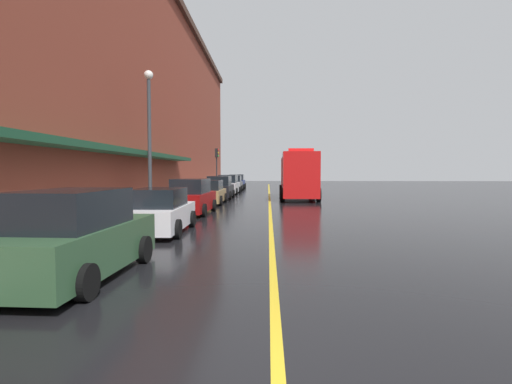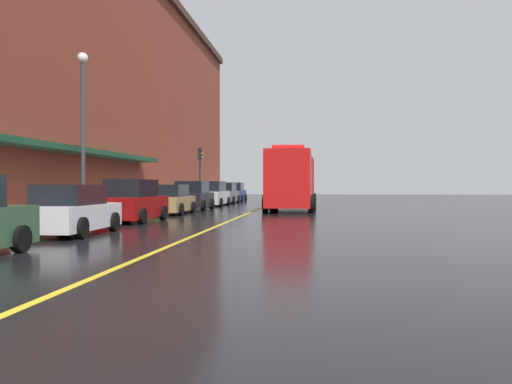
{
  "view_description": "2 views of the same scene",
  "coord_description": "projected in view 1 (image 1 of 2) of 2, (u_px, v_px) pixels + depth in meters",
  "views": [
    {
      "loc": [
        -0.11,
        -3.78,
        2.2
      ],
      "look_at": [
        -0.77,
        17.28,
        1.05
      ],
      "focal_mm": 27.39,
      "sensor_mm": 36.0,
      "label": 1
    },
    {
      "loc": [
        3.79,
        -6.75,
        1.59
      ],
      "look_at": [
        1.44,
        14.35,
        1.3
      ],
      "focal_mm": 38.69,
      "sensor_mm": 36.0,
      "label": 2
    }
  ],
  "objects": [
    {
      "name": "ground_plane",
      "position": [
        270.0,
        201.0,
        28.84
      ],
      "size": [
        112.0,
        112.0,
        0.0
      ],
      "primitive_type": "plane",
      "color": "black"
    },
    {
      "name": "sidewalk_left",
      "position": [
        186.0,
        199.0,
        29.03
      ],
      "size": [
        2.4,
        70.0,
        0.15
      ],
      "primitive_type": "cube",
      "color": "#ADA8A0",
      "rests_on": "ground"
    },
    {
      "name": "lane_center_stripe",
      "position": [
        270.0,
        201.0,
        28.84
      ],
      "size": [
        0.16,
        70.0,
        0.01
      ],
      "primitive_type": "cube",
      "color": "gold",
      "rests_on": "ground"
    },
    {
      "name": "brick_building_left",
      "position": [
        88.0,
        89.0,
        27.8
      ],
      "size": [
        12.34,
        64.0,
        16.06
      ],
      "color": "brown",
      "rests_on": "ground"
    },
    {
      "name": "parked_car_0",
      "position": [
        76.0,
        237.0,
        7.93
      ],
      "size": [
        2.1,
        4.52,
        1.82
      ],
      "rotation": [
        0.0,
        0.0,
        1.54
      ],
      "color": "#2D5133",
      "rests_on": "ground"
    },
    {
      "name": "parked_car_1",
      "position": [
        161.0,
        212.0,
        13.84
      ],
      "size": [
        2.0,
        4.36,
        1.58
      ],
      "rotation": [
        0.0,
        0.0,
        1.59
      ],
      "color": "silver",
      "rests_on": "ground"
    },
    {
      "name": "parked_car_2",
      "position": [
        192.0,
        198.0,
        19.86
      ],
      "size": [
        2.1,
        4.39,
        1.8
      ],
      "rotation": [
        0.0,
        0.0,
        1.53
      ],
      "color": "maroon",
      "rests_on": "ground"
    },
    {
      "name": "parked_car_3",
      "position": [
        209.0,
        193.0,
        25.76
      ],
      "size": [
        2.09,
        4.28,
        1.58
      ],
      "rotation": [
        0.0,
        0.0,
        1.57
      ],
      "color": "#A5844C",
      "rests_on": "ground"
    },
    {
      "name": "parked_car_4",
      "position": [
        220.0,
        188.0,
        30.9
      ],
      "size": [
        2.12,
        4.21,
        1.79
      ],
      "rotation": [
        0.0,
        0.0,
        1.56
      ],
      "color": "black",
      "rests_on": "ground"
    },
    {
      "name": "parked_car_5",
      "position": [
        228.0,
        185.0,
        37.0
      ],
      "size": [
        2.05,
        4.82,
        1.82
      ],
      "rotation": [
        0.0,
        0.0,
        1.55
      ],
      "color": "silver",
      "rests_on": "ground"
    },
    {
      "name": "parked_car_6",
      "position": [
        234.0,
        184.0,
        42.64
      ],
      "size": [
        1.99,
        4.9,
        1.69
      ],
      "rotation": [
        0.0,
        0.0,
        1.58
      ],
      "color": "#595B60",
      "rests_on": "ground"
    },
    {
      "name": "parked_car_7",
      "position": [
        237.0,
        182.0,
        47.93
      ],
      "size": [
        2.03,
        4.18,
        1.76
      ],
      "rotation": [
        0.0,
        0.0,
        1.57
      ],
      "color": "navy",
      "rests_on": "ground"
    },
    {
      "name": "fire_truck",
      "position": [
        298.0,
        176.0,
        30.49
      ],
      "size": [
        2.96,
        8.7,
        3.76
      ],
      "rotation": [
        0.0,
        0.0,
        -1.59
      ],
      "color": "red",
      "rests_on": "ground"
    },
    {
      "name": "parking_meter_0",
      "position": [
        222.0,
        181.0,
        44.25
      ],
      "size": [
        0.14,
        0.18,
        1.33
      ],
      "color": "#4C4C51",
      "rests_on": "sidewalk_left"
    },
    {
      "name": "parking_meter_1",
      "position": [
        62.0,
        216.0,
        9.92
      ],
      "size": [
        0.14,
        0.18,
        1.33
      ],
      "color": "#4C4C51",
      "rests_on": "sidewalk_left"
    },
    {
      "name": "parking_meter_2",
      "position": [
        198.0,
        186.0,
        29.26
      ],
      "size": [
        0.14,
        0.18,
        1.33
      ],
      "color": "#4C4C51",
      "rests_on": "sidewalk_left"
    },
    {
      "name": "street_lamp_left",
      "position": [
        149.0,
        126.0,
        19.14
      ],
      "size": [
        0.44,
        0.44,
        6.94
      ],
      "color": "#33383D",
      "rests_on": "sidewalk_left"
    },
    {
      "name": "traffic_light_near",
      "position": [
        217.0,
        161.0,
        39.23
      ],
      "size": [
        0.38,
        0.36,
        4.3
      ],
      "color": "#232326",
      "rests_on": "sidewalk_left"
    }
  ]
}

